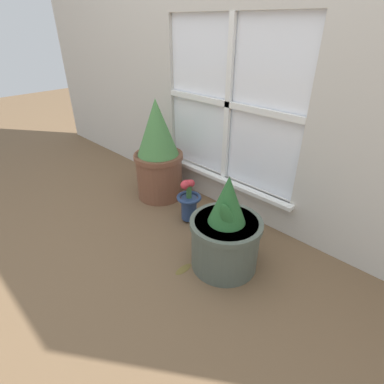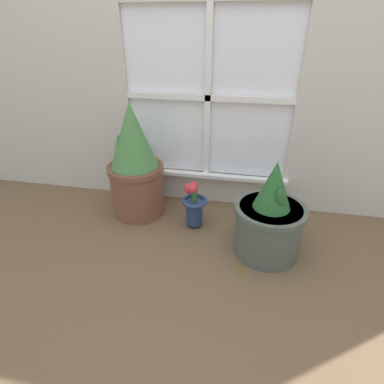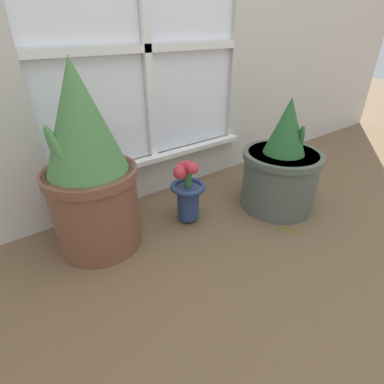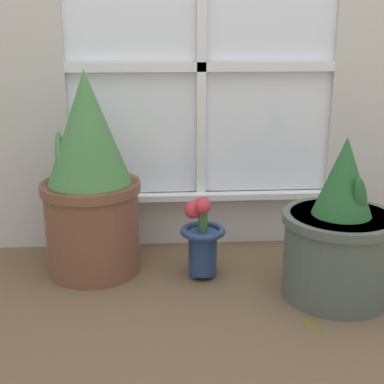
% 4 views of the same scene
% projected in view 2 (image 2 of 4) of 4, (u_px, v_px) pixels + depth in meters
% --- Properties ---
extents(ground_plane, '(10.00, 10.00, 0.00)m').
position_uv_depth(ground_plane, '(187.00, 258.00, 1.62)').
color(ground_plane, brown).
extents(potted_plant_left, '(0.35, 0.35, 0.73)m').
position_uv_depth(potted_plant_left, '(135.00, 165.00, 1.86)').
color(potted_plant_left, brown).
rests_on(potted_plant_left, ground_plane).
extents(potted_plant_right, '(0.37, 0.37, 0.54)m').
position_uv_depth(potted_plant_right, '(269.00, 220.00, 1.57)').
color(potted_plant_right, '#4C564C').
rests_on(potted_plant_right, ground_plane).
extents(flower_vase, '(0.16, 0.16, 0.30)m').
position_uv_depth(flower_vase, '(194.00, 204.00, 1.81)').
color(flower_vase, navy).
rests_on(flower_vase, ground_plane).
extents(fallen_leaf, '(0.04, 0.11, 0.01)m').
position_uv_depth(fallen_leaf, '(240.00, 270.00, 1.54)').
color(fallen_leaf, brown).
rests_on(fallen_leaf, ground_plane).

